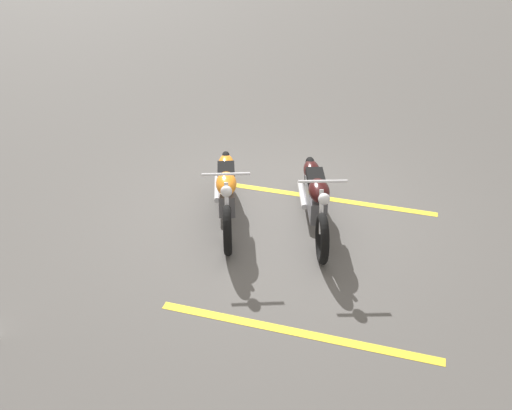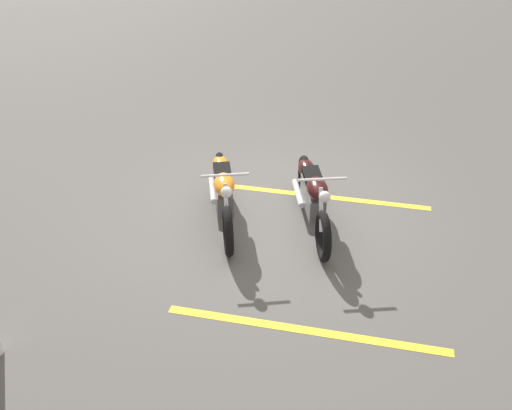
{
  "view_description": "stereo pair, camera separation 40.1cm",
  "coord_description": "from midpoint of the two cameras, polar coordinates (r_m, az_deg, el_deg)",
  "views": [
    {
      "loc": [
        6.81,
        2.2,
        4.59
      ],
      "look_at": [
        0.86,
        0.0,
        0.65
      ],
      "focal_mm": 40.5,
      "sensor_mm": 36.0,
      "label": 1
    },
    {
      "loc": [
        6.93,
        1.82,
        4.59
      ],
      "look_at": [
        0.86,
        0.0,
        0.65
      ],
      "focal_mm": 40.5,
      "sensor_mm": 36.0,
      "label": 2
    }
  ],
  "objects": [
    {
      "name": "ground_plane",
      "position": [
        8.5,
        3.37,
        -0.85
      ],
      "size": [
        60.0,
        60.0,
        0.0
      ],
      "primitive_type": "plane",
      "color": "#514F4C"
    },
    {
      "name": "motorcycle_dark_foreground",
      "position": [
        8.07,
        7.3,
        0.83
      ],
      "size": [
        2.12,
        0.94,
        1.04
      ],
      "rotation": [
        0.0,
        0.0,
        0.37
      ],
      "color": "black",
      "rests_on": "ground"
    },
    {
      "name": "parking_stripe_mid",
      "position": [
        6.59,
        5.81,
        -12.42
      ],
      "size": [
        0.35,
        3.2,
        0.01
      ],
      "primitive_type": "cube",
      "rotation": [
        0.0,
        0.0,
        1.64
      ],
      "color": "yellow",
      "rests_on": "ground"
    },
    {
      "name": "motorcycle_bright_foreground",
      "position": [
        8.17,
        -1.54,
        1.5
      ],
      "size": [
        2.09,
        0.98,
        1.04
      ],
      "rotation": [
        0.0,
        0.0,
        0.41
      ],
      "color": "black",
      "rests_on": "ground"
    },
    {
      "name": "parking_stripe_near",
      "position": [
        8.93,
        8.58,
        0.58
      ],
      "size": [
        0.35,
        3.2,
        0.01
      ],
      "primitive_type": "cube",
      "rotation": [
        0.0,
        0.0,
        1.64
      ],
      "color": "yellow",
      "rests_on": "ground"
    }
  ]
}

